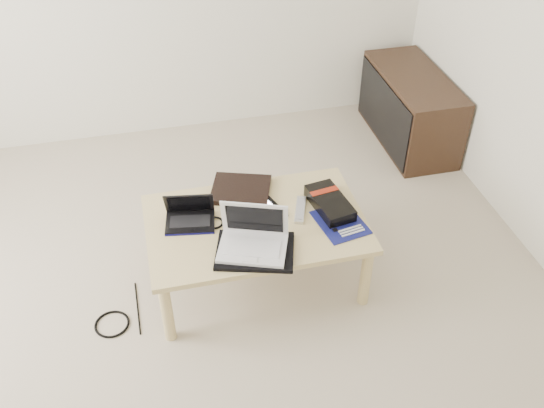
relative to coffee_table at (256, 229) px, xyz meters
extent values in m
plane|color=#BBAC97|center=(-0.44, -0.35, -0.35)|extent=(4.00, 4.00, 0.00)
cube|color=tan|center=(0.00, 0.00, 0.03)|extent=(1.10, 0.70, 0.03)
cylinder|color=tan|center=(-0.50, -0.30, -0.17)|extent=(0.06, 0.06, 0.37)
cylinder|color=tan|center=(0.50, -0.30, -0.17)|extent=(0.06, 0.06, 0.37)
cylinder|color=tan|center=(-0.50, 0.30, -0.17)|extent=(0.06, 0.06, 0.37)
cylinder|color=tan|center=(0.50, 0.30, -0.17)|extent=(0.06, 0.06, 0.37)
cube|color=#3A2617|center=(1.34, 1.10, -0.10)|extent=(0.40, 0.90, 0.50)
cube|color=black|center=(1.14, 1.10, -0.10)|extent=(0.02, 0.86, 0.44)
cube|color=black|center=(-0.02, 0.26, 0.06)|extent=(0.37, 0.34, 0.03)
cube|color=black|center=(-0.32, 0.06, 0.06)|extent=(0.27, 0.21, 0.02)
cube|color=black|center=(-0.32, 0.06, 0.07)|extent=(0.21, 0.12, 0.00)
cube|color=black|center=(-0.33, 0.00, 0.06)|extent=(0.06, 0.03, 0.00)
cube|color=black|center=(-0.31, 0.11, 0.14)|extent=(0.25, 0.11, 0.15)
cube|color=black|center=(-0.32, 0.11, 0.14)|extent=(0.21, 0.09, 0.12)
cube|color=#0C0C45|center=(-0.34, -0.02, 0.05)|extent=(0.24, 0.05, 0.01)
cube|color=black|center=(0.02, 0.05, 0.05)|extent=(0.30, 0.26, 0.01)
cube|color=white|center=(0.02, 0.05, 0.06)|extent=(0.24, 0.21, 0.00)
cube|color=#B9B9BE|center=(0.24, 0.03, 0.06)|extent=(0.12, 0.21, 0.02)
cube|color=gray|center=(0.24, 0.03, 0.07)|extent=(0.09, 0.17, 0.00)
cube|color=black|center=(-0.05, -0.22, 0.06)|extent=(0.43, 0.36, 0.02)
cube|color=silver|center=(-0.06, -0.22, 0.08)|extent=(0.38, 0.32, 0.02)
cube|color=white|center=(-0.06, -0.22, 0.09)|extent=(0.29, 0.20, 0.00)
cube|color=silver|center=(-0.09, -0.30, 0.09)|extent=(0.08, 0.05, 0.00)
cube|color=silver|center=(-0.03, -0.14, 0.19)|extent=(0.32, 0.16, 0.21)
cube|color=black|center=(-0.03, -0.14, 0.19)|extent=(0.27, 0.13, 0.17)
cube|color=#0C1051|center=(0.41, -0.11, 0.05)|extent=(0.26, 0.31, 0.01)
cube|color=#B9B9BE|center=(0.38, -0.08, 0.06)|extent=(0.05, 0.05, 0.01)
cube|color=gold|center=(0.46, -0.02, 0.06)|extent=(0.09, 0.03, 0.01)
cube|color=gold|center=(0.46, -0.03, 0.06)|extent=(0.09, 0.03, 0.01)
cube|color=silver|center=(0.44, -0.17, 0.06)|extent=(0.13, 0.03, 0.01)
cube|color=silver|center=(0.45, -0.19, 0.06)|extent=(0.13, 0.03, 0.01)
cube|color=silver|center=(0.45, -0.20, 0.06)|extent=(0.13, 0.03, 0.01)
cube|color=black|center=(0.37, -0.16, 0.06)|extent=(0.03, 0.03, 0.01)
cube|color=black|center=(0.40, 0.02, 0.08)|extent=(0.20, 0.33, 0.07)
cube|color=maroon|center=(0.38, 0.08, 0.11)|extent=(0.16, 0.06, 0.00)
torus|color=black|center=(-0.21, 0.03, 0.05)|extent=(0.10, 0.10, 0.01)
torus|color=black|center=(-0.78, -0.16, -0.35)|extent=(0.23, 0.23, 0.01)
cylinder|color=black|center=(-0.65, -0.07, -0.35)|extent=(0.01, 0.36, 0.01)
camera|label=1|loc=(-0.46, -2.26, 2.05)|focal=40.00mm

